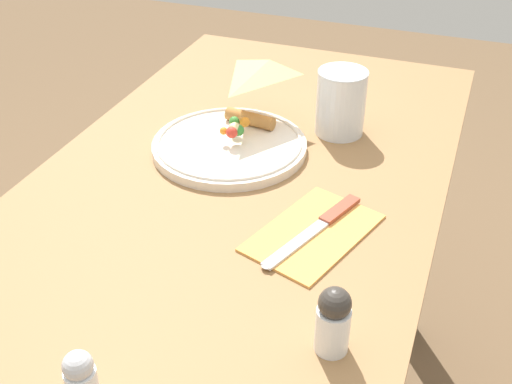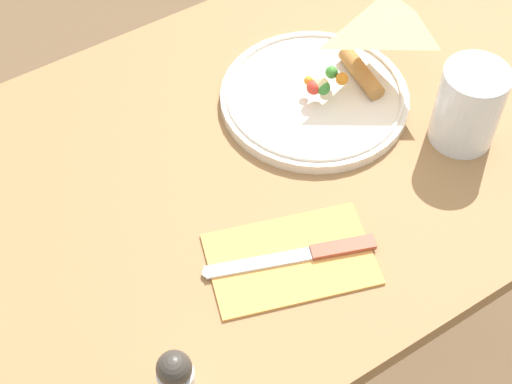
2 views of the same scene
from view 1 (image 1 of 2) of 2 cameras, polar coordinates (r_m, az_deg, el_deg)
The scene contains 6 objects.
dining_table at distance 1.10m, azimuth -1.87°, elevation -4.65°, with size 1.21×0.65×0.77m.
plate_pizza at distance 1.11m, azimuth -2.31°, elevation 4.41°, with size 0.27×0.27×0.06m.
milk_glass at distance 1.16m, azimuth 7.54°, elevation 7.70°, with size 0.09×0.09×0.12m.
napkin_folded at distance 0.92m, azimuth 5.10°, elevation -3.62°, with size 0.23×0.18×0.00m.
butter_knife at distance 0.93m, azimuth 5.54°, elevation -3.05°, with size 0.21×0.09×0.01m.
pepper_shaker at distance 0.73m, azimuth 6.88°, elevation -11.24°, with size 0.04×0.04×0.09m.
Camera 1 is at (0.79, 0.34, 1.33)m, focal length 45.00 mm.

